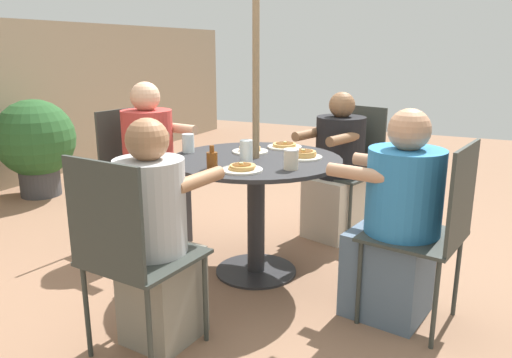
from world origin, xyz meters
name	(u,v)px	position (x,y,z in m)	size (l,w,h in m)	color
ground_plane	(256,272)	(0.00, 0.00, 0.00)	(12.00, 12.00, 0.00)	#8C664C
patio_table	(256,186)	(0.00, 0.00, 0.58)	(1.06, 1.06, 0.76)	#28282B
umbrella_pole	(256,101)	(0.00, 0.00, 1.11)	(0.04, 0.04, 2.23)	#846B4C
patio_chair_north	(433,225)	(-0.20, -1.08, 0.56)	(0.53, 0.53, 0.98)	#333833
diner_north	(396,227)	(-0.16, -0.89, 0.51)	(0.46, 0.58, 1.13)	slate
patio_chair_east	(351,161)	(1.05, -0.32, 0.56)	(0.57, 0.57, 0.98)	#333833
diner_east	(337,173)	(0.87, -0.27, 0.50)	(0.58, 0.49, 1.10)	beige
patio_chair_south	(134,167)	(0.16, 1.08, 0.56)	(0.52, 0.52, 0.98)	#333833
diner_south	(152,172)	(0.14, 0.90, 0.54)	(0.42, 0.53, 1.19)	#3D3D42
patio_chair_west	(128,248)	(-1.09, 0.11, 0.56)	(0.50, 0.50, 0.98)	#333833
diner_west	(157,243)	(-0.91, 0.09, 0.52)	(0.54, 0.37, 1.12)	gray
pancake_plate_a	(250,150)	(0.14, 0.11, 0.78)	(0.23, 0.23, 0.05)	silver
pancake_plate_b	(242,168)	(-0.33, -0.07, 0.78)	(0.23, 0.23, 0.05)	silver
pancake_plate_c	(303,155)	(0.13, -0.26, 0.78)	(0.23, 0.23, 0.06)	silver
pancake_plate_d	(284,146)	(0.37, -0.04, 0.77)	(0.23, 0.23, 0.04)	silver
syrup_bottle	(212,160)	(-0.36, 0.10, 0.81)	(0.08, 0.06, 0.13)	brown
coffee_cup	(291,159)	(-0.18, -0.30, 0.82)	(0.09, 0.09, 0.12)	beige
drinking_glass_a	(247,151)	(-0.13, 0.00, 0.83)	(0.08, 0.08, 0.13)	silver
drinking_glass_b	(188,143)	(-0.03, 0.47, 0.82)	(0.08, 0.08, 0.12)	silver
potted_shrub	(36,142)	(0.66, 2.68, 0.54)	(0.75, 0.75, 0.95)	#3D3D3F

